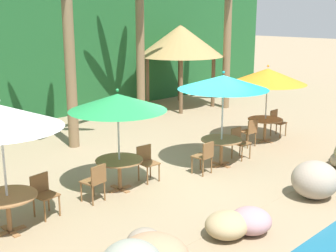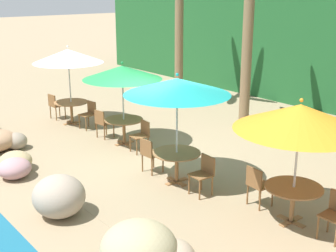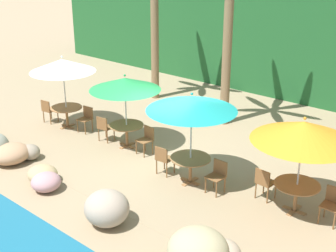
# 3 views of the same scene
# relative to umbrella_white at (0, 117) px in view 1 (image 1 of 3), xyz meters

# --- Properties ---
(ground_plane) EXTENTS (120.00, 120.00, 0.00)m
(ground_plane) POSITION_rel_umbrella_white_xyz_m (4.84, -0.11, -2.24)
(ground_plane) COLOR #937F60
(terrace_deck) EXTENTS (18.00, 5.20, 0.01)m
(terrace_deck) POSITION_rel_umbrella_white_xyz_m (4.84, -0.11, -2.24)
(terrace_deck) COLOR #937F60
(terrace_deck) RESTS_ON ground
(foliage_backdrop) EXTENTS (28.00, 2.40, 6.00)m
(foliage_backdrop) POSITION_rel_umbrella_white_xyz_m (4.84, 8.89, 0.76)
(foliage_backdrop) COLOR #1E5628
(foliage_backdrop) RESTS_ON ground
(rock_seawall) EXTENTS (14.81, 1.64, 0.94)m
(rock_seawall) POSITION_rel_umbrella_white_xyz_m (3.35, -3.03, -1.87)
(rock_seawall) COLOR gray
(rock_seawall) RESTS_ON ground
(umbrella_white) EXTENTS (2.25, 2.25, 2.57)m
(umbrella_white) POSITION_rel_umbrella_white_xyz_m (0.00, 0.00, 0.00)
(umbrella_white) COLOR silver
(umbrella_white) RESTS_ON ground
(dining_table_white) EXTENTS (1.10, 1.10, 0.74)m
(dining_table_white) POSITION_rel_umbrella_white_xyz_m (0.00, -0.00, -1.63)
(dining_table_white) COLOR olive
(dining_table_white) RESTS_ON ground
(chair_white_seaward) EXTENTS (0.47, 0.47, 0.87)m
(chair_white_seaward) POSITION_rel_umbrella_white_xyz_m (0.83, 0.19, -1.73)
(chair_white_seaward) COLOR brown
(chair_white_seaward) RESTS_ON ground
(umbrella_green) EXTENTS (2.22, 2.22, 2.39)m
(umbrella_green) POSITION_rel_umbrella_white_xyz_m (2.81, 0.20, -0.16)
(umbrella_green) COLOR silver
(umbrella_green) RESTS_ON ground
(dining_table_green) EXTENTS (1.10, 1.10, 0.74)m
(dining_table_green) POSITION_rel_umbrella_white_xyz_m (2.81, 0.20, -1.63)
(dining_table_green) COLOR olive
(dining_table_green) RESTS_ON ground
(chair_green_seaward) EXTENTS (0.46, 0.46, 0.87)m
(chair_green_seaward) POSITION_rel_umbrella_white_xyz_m (3.66, 0.21, -1.73)
(chair_green_seaward) COLOR brown
(chair_green_seaward) RESTS_ON ground
(chair_green_inland) EXTENTS (0.47, 0.48, 0.87)m
(chair_green_inland) POSITION_rel_umbrella_white_xyz_m (1.98, -0.01, -1.73)
(chair_green_inland) COLOR brown
(chair_green_inland) RESTS_ON ground
(umbrella_teal) EXTENTS (2.38, 2.38, 2.57)m
(umbrella_teal) POSITION_rel_umbrella_white_xyz_m (5.83, -0.37, 0.03)
(umbrella_teal) COLOR silver
(umbrella_teal) RESTS_ON ground
(dining_table_teal) EXTENTS (1.10, 1.10, 0.74)m
(dining_table_teal) POSITION_rel_umbrella_white_xyz_m (5.83, -0.37, -1.63)
(dining_table_teal) COLOR olive
(dining_table_teal) RESTS_ON ground
(chair_teal_seaward) EXTENTS (0.44, 0.44, 0.87)m
(chair_teal_seaward) POSITION_rel_umbrella_white_xyz_m (6.69, -0.32, -1.73)
(chair_teal_seaward) COLOR brown
(chair_teal_seaward) RESTS_ON ground
(chair_teal_inland) EXTENTS (0.45, 0.45, 0.87)m
(chair_teal_inland) POSITION_rel_umbrella_white_xyz_m (4.99, -0.52, -1.73)
(chair_teal_inland) COLOR brown
(chair_teal_inland) RESTS_ON ground
(umbrella_orange) EXTENTS (2.42, 2.42, 2.46)m
(umbrella_orange) POSITION_rel_umbrella_white_xyz_m (8.67, 0.13, -0.13)
(umbrella_orange) COLOR silver
(umbrella_orange) RESTS_ON ground
(dining_table_orange) EXTENTS (1.10, 1.10, 0.74)m
(dining_table_orange) POSITION_rel_umbrella_white_xyz_m (8.67, 0.13, -1.63)
(dining_table_orange) COLOR olive
(dining_table_orange) RESTS_ON ground
(chair_orange_seaward) EXTENTS (0.43, 0.44, 0.87)m
(chair_orange_seaward) POSITION_rel_umbrella_white_xyz_m (9.52, 0.25, -1.73)
(chair_orange_seaward) COLOR brown
(chair_orange_seaward) RESTS_ON ground
(chair_orange_inland) EXTENTS (0.45, 0.46, 0.87)m
(chair_orange_inland) POSITION_rel_umbrella_white_xyz_m (7.81, 0.11, -1.73)
(chair_orange_inland) COLOR brown
(chair_orange_inland) RESTS_ON ground
(palm_tree_second) EXTENTS (3.72, 3.54, 5.84)m
(palm_tree_second) POSITION_rel_umbrella_white_xyz_m (4.00, 3.95, 1.74)
(palm_tree_second) COLOR brown
(palm_tree_second) RESTS_ON ground
(palm_tree_third) EXTENTS (3.16, 3.08, 5.74)m
(palm_tree_third) POSITION_rel_umbrella_white_xyz_m (7.99, 5.37, 1.73)
(palm_tree_third) COLOR brown
(palm_tree_third) RESTS_ON ground
(palm_tree_fourth) EXTENTS (3.46, 3.31, 6.59)m
(palm_tree_fourth) POSITION_rel_umbrella_white_xyz_m (11.95, 4.35, 2.16)
(palm_tree_fourth) COLOR brown
(palm_tree_fourth) RESTS_ON ground
(palapa_hut) EXTENTS (3.68, 3.68, 3.52)m
(palapa_hut) POSITION_rel_umbrella_white_xyz_m (10.74, 5.89, 0.60)
(palapa_hut) COLOR brown
(palapa_hut) RESTS_ON ground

